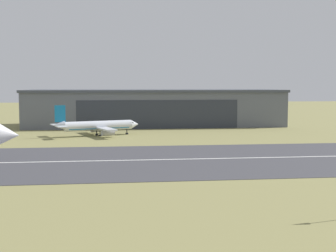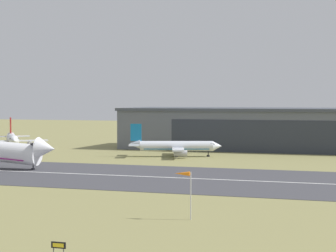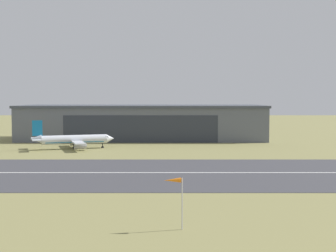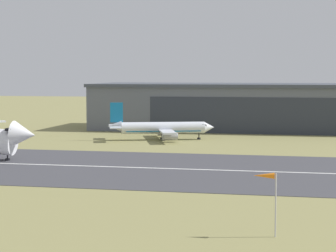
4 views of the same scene
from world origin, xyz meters
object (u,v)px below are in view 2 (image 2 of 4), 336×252
at_px(runway_sign, 59,246).
at_px(airplane_parked_west, 175,146).
at_px(airplane_parked_centre, 12,140).
at_px(windsock_pole, 183,177).

bearing_deg(runway_sign, airplane_parked_west, 102.40).
relative_size(airplane_parked_west, airplane_parked_centre, 1.28).
height_order(airplane_parked_west, runway_sign, airplane_parked_west).
bearing_deg(runway_sign, airplane_parked_centre, 123.83).
bearing_deg(airplane_parked_west, windsock_pole, -71.28).
relative_size(windsock_pole, runway_sign, 3.53).
bearing_deg(airplane_parked_centre, airplane_parked_west, -8.27).
relative_size(airplane_parked_centre, runway_sign, 11.37).
xyz_separation_m(windsock_pole, runway_sign, (-5.09, -24.34, -4.25)).
xyz_separation_m(airplane_parked_centre, runway_sign, (80.60, -120.25, -1.75)).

